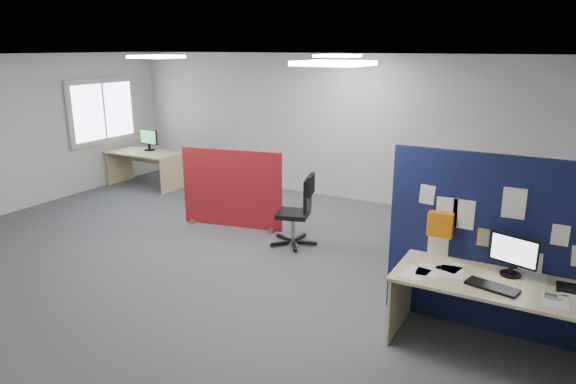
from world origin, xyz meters
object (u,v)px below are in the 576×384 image
at_px(monitor_main, 513,253).
at_px(monitor_second, 149,139).
at_px(office_chair, 300,206).
at_px(navy_divider, 499,247).
at_px(red_divider, 232,189).
at_px(second_desk, 146,160).
at_px(main_desk, 503,296).

relative_size(monitor_main, monitor_second, 0.92).
bearing_deg(office_chair, navy_divider, -37.93).
xyz_separation_m(navy_divider, red_divider, (-4.14, 1.33, -0.30)).
height_order(navy_divider, second_desk, navy_divider).
xyz_separation_m(red_divider, second_desk, (-3.00, 1.21, -0.07)).
bearing_deg(second_desk, monitor_main, -20.69).
distance_m(red_divider, second_desk, 3.24).
xyz_separation_m(main_desk, monitor_main, (0.03, 0.14, 0.39)).
relative_size(monitor_main, office_chair, 0.43).
xyz_separation_m(main_desk, red_divider, (-4.26, 1.68, 0.05)).
bearing_deg(main_desk, second_desk, 158.28).
height_order(navy_divider, office_chair, navy_divider).
bearing_deg(navy_divider, monitor_main, -55.52).
relative_size(monitor_main, red_divider, 0.27).
xyz_separation_m(main_desk, second_desk, (-7.26, 2.89, -0.02)).
xyz_separation_m(navy_divider, main_desk, (0.12, -0.35, -0.35)).
relative_size(navy_divider, red_divider, 1.34).
bearing_deg(red_divider, main_desk, -32.64).
bearing_deg(office_chair, main_desk, -42.88).
bearing_deg(office_chair, red_divider, 156.24).
distance_m(main_desk, office_chair, 3.28).
bearing_deg(navy_divider, monitor_second, 159.58).
relative_size(second_desk, monitor_second, 3.15).
xyz_separation_m(second_desk, office_chair, (4.34, -1.40, 0.05)).
distance_m(navy_divider, office_chair, 3.04).
relative_size(main_desk, monitor_main, 4.39).
relative_size(monitor_second, office_chair, 0.46).
bearing_deg(red_divider, second_desk, 146.97).
bearing_deg(second_desk, main_desk, -21.72).
distance_m(main_desk, monitor_main, 0.41).
distance_m(second_desk, monitor_second, 0.44).
height_order(monitor_main, red_divider, red_divider).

